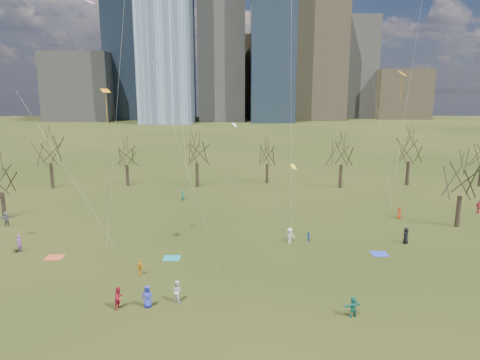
{
  "coord_description": "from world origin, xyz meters",
  "views": [
    {
      "loc": [
        -0.34,
        -30.71,
        15.91
      ],
      "look_at": [
        0.0,
        12.0,
        7.0
      ],
      "focal_mm": 32.0,
      "sensor_mm": 36.0,
      "label": 1
    }
  ],
  "objects_px": {
    "blanket_crimson": "(55,257)",
    "person_4": "(140,267)",
    "blanket_teal": "(172,258)",
    "person_2": "(119,298)",
    "person_0": "(147,297)",
    "blanket_navy": "(379,254)"
  },
  "relations": [
    {
      "from": "blanket_crimson",
      "to": "person_4",
      "type": "height_order",
      "value": "person_4"
    },
    {
      "from": "blanket_teal",
      "to": "person_2",
      "type": "xyz_separation_m",
      "value": [
        -2.43,
        -9.8,
        0.84
      ]
    },
    {
      "from": "person_0",
      "to": "person_2",
      "type": "relative_size",
      "value": 1.0
    },
    {
      "from": "person_0",
      "to": "person_2",
      "type": "height_order",
      "value": "person_0"
    },
    {
      "from": "person_4",
      "to": "person_2",
      "type": "bearing_deg",
      "value": 132.09
    },
    {
      "from": "blanket_teal",
      "to": "blanket_navy",
      "type": "height_order",
      "value": "same"
    },
    {
      "from": "person_0",
      "to": "blanket_navy",
      "type": "bearing_deg",
      "value": 26.91
    },
    {
      "from": "blanket_teal",
      "to": "person_0",
      "type": "height_order",
      "value": "person_0"
    },
    {
      "from": "blanket_teal",
      "to": "blanket_navy",
      "type": "bearing_deg",
      "value": 2.54
    },
    {
      "from": "blanket_navy",
      "to": "person_2",
      "type": "relative_size",
      "value": 0.93
    },
    {
      "from": "blanket_crimson",
      "to": "person_2",
      "type": "distance_m",
      "value": 13.57
    },
    {
      "from": "person_2",
      "to": "blanket_crimson",
      "type": "bearing_deg",
      "value": 69.08
    },
    {
      "from": "person_2",
      "to": "blanket_teal",
      "type": "bearing_deg",
      "value": 13.24
    },
    {
      "from": "person_0",
      "to": "blanket_teal",
      "type": "bearing_deg",
      "value": 87.97
    },
    {
      "from": "blanket_teal",
      "to": "person_0",
      "type": "bearing_deg",
      "value": -92.22
    },
    {
      "from": "person_0",
      "to": "person_4",
      "type": "bearing_deg",
      "value": 107.6
    },
    {
      "from": "blanket_crimson",
      "to": "person_2",
      "type": "height_order",
      "value": "person_2"
    },
    {
      "from": "blanket_crimson",
      "to": "person_4",
      "type": "distance_m",
      "value": 10.2
    },
    {
      "from": "blanket_crimson",
      "to": "person_4",
      "type": "xyz_separation_m",
      "value": [
        9.3,
        -4.13,
        0.73
      ]
    },
    {
      "from": "blanket_crimson",
      "to": "person_4",
      "type": "bearing_deg",
      "value": -23.96
    },
    {
      "from": "blanket_navy",
      "to": "person_2",
      "type": "xyz_separation_m",
      "value": [
        -22.96,
        -10.71,
        0.84
      ]
    },
    {
      "from": "blanket_teal",
      "to": "person_4",
      "type": "height_order",
      "value": "person_4"
    }
  ]
}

